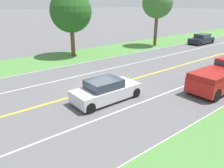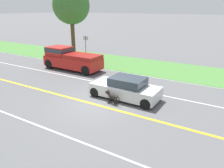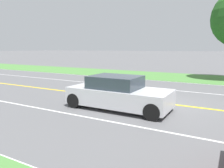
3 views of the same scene
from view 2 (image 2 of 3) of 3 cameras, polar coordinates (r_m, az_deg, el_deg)
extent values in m
plane|color=#5B5B5E|center=(13.24, -4.36, -5.38)|extent=(400.00, 400.00, 0.00)
cube|color=yellow|center=(13.24, -4.36, -5.37)|extent=(0.18, 160.00, 0.01)
cube|color=white|center=(18.99, 7.97, 2.23)|extent=(0.14, 160.00, 0.01)
cube|color=white|center=(15.99, 2.92, -0.89)|extent=(0.10, 160.00, 0.01)
cube|color=white|center=(10.93, -15.27, -11.76)|extent=(0.10, 160.00, 0.01)
cube|color=#4C843D|center=(21.68, 11.18, 4.23)|extent=(6.00, 160.00, 0.03)
cube|color=silver|center=(13.96, 3.45, -1.64)|extent=(1.85, 4.39, 0.72)
cube|color=#2D3842|center=(13.68, 4.15, 0.65)|extent=(1.59, 2.11, 0.52)
cylinder|color=black|center=(15.55, -0.90, -0.22)|extent=(0.22, 0.64, 0.64)
cylinder|color=black|center=(14.11, 11.44, -2.72)|extent=(0.22, 0.64, 0.64)
cylinder|color=black|center=(14.25, -4.49, -2.15)|extent=(0.22, 0.64, 0.64)
cylinder|color=black|center=(12.66, 8.78, -5.19)|extent=(0.22, 0.64, 0.64)
ellipsoid|color=black|center=(13.12, 0.19, -3.31)|extent=(0.35, 0.73, 0.25)
cylinder|color=black|center=(13.44, -0.36, -4.13)|extent=(0.08, 0.08, 0.35)
cylinder|color=black|center=(13.14, 1.21, -4.70)|extent=(0.08, 0.08, 0.35)
cylinder|color=black|center=(13.34, -0.82, -4.33)|extent=(0.08, 0.08, 0.35)
cylinder|color=black|center=(13.04, 0.75, -4.91)|extent=(0.08, 0.08, 0.35)
cylinder|color=black|center=(13.27, -0.76, -2.57)|extent=(0.18, 0.21, 0.19)
sphere|color=black|center=(13.32, -1.15, -2.17)|extent=(0.28, 0.28, 0.24)
ellipsoid|color=#331E14|center=(13.43, -1.66, -2.07)|extent=(0.13, 0.13, 0.09)
cone|color=black|center=(13.32, -0.93, -1.75)|extent=(0.09, 0.09, 0.11)
cone|color=black|center=(13.24, -1.31, -1.90)|extent=(0.09, 0.09, 0.11)
cylinder|color=black|center=(12.83, 1.71, -3.69)|extent=(0.10, 0.27, 0.26)
cube|color=red|center=(20.80, -10.17, 5.72)|extent=(2.01, 5.64, 0.95)
cube|color=red|center=(21.72, -13.60, 8.42)|extent=(1.77, 2.13, 0.81)
cube|color=#2D3842|center=(21.70, -13.62, 8.73)|extent=(1.79, 2.16, 0.35)
cube|color=maroon|center=(19.91, -7.68, 7.13)|extent=(1.97, 3.21, 0.33)
cylinder|color=black|center=(22.99, -12.80, 6.06)|extent=(0.22, 0.88, 0.88)
cylinder|color=black|center=(20.24, -3.67, 4.73)|extent=(0.22, 0.88, 0.88)
cylinder|color=black|center=(21.75, -16.12, 5.04)|extent=(0.22, 0.88, 0.88)
cylinder|color=black|center=(18.82, -6.85, 3.51)|extent=(0.22, 0.88, 0.88)
cylinder|color=brown|center=(26.27, -10.13, 11.79)|extent=(0.44, 0.44, 4.42)
sphere|color=#3D7033|center=(26.07, -10.61, 19.53)|extent=(4.11, 4.11, 4.11)
cylinder|color=gray|center=(23.66, -6.88, 9.08)|extent=(0.08, 0.08, 2.75)
cube|color=white|center=(23.53, -6.90, 11.80)|extent=(0.03, 0.64, 0.40)
camera|label=1|loc=(21.76, 37.31, 16.52)|focal=35.00mm
camera|label=3|loc=(22.40, 3.80, 11.73)|focal=35.00mm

